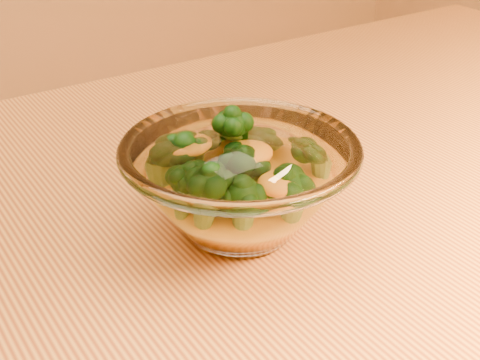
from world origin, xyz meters
The scene contains 4 objects.
table centered at (0.00, 0.00, 0.65)m, with size 1.20×0.80×0.75m.
glass_bowl centered at (-0.10, 0.02, 0.79)m, with size 0.18×0.18×0.08m.
cheese_sauce centered at (-0.10, 0.02, 0.78)m, with size 0.11×0.11×0.03m, color orange.
broccoli_heap centered at (-0.10, 0.03, 0.80)m, with size 0.12×0.12×0.07m.
Camera 1 is at (-0.34, -0.35, 1.05)m, focal length 50.00 mm.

